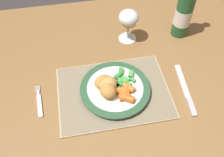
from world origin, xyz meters
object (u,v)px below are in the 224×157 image
wine_glass (129,19)px  dining_table (114,92)px  table_knife (187,93)px  bottle (184,11)px  fork (39,103)px  dinner_plate (115,89)px

wine_glass → dining_table: bearing=-115.4°
table_knife → wine_glass: size_ratio=1.61×
dining_table → bottle: bearing=31.4°
fork → bottle: (0.56, 0.25, 0.11)m
fork → bottle: 0.62m
fork → wine_glass: size_ratio=0.95×
fork → table_knife: bearing=-5.8°
table_knife → dining_table: bearing=154.0°
table_knife → bottle: bottle is taller
dinner_plate → fork: dinner_plate is taller
dining_table → fork: (-0.26, -0.06, 0.09)m
fork → wine_glass: bearing=35.7°
dinner_plate → wine_glass: bearing=68.5°
dinner_plate → bottle: (0.31, 0.24, 0.09)m
dinner_plate → fork: (-0.25, -0.00, -0.01)m
dinner_plate → table_knife: dinner_plate is taller
dinner_plate → wine_glass: 0.28m
dining_table → dinner_plate: bearing=-97.9°
dining_table → table_knife: 0.27m
dining_table → wine_glass: wine_glass is taller
fork → bottle: bearing=23.6°
dining_table → dinner_plate: 0.12m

